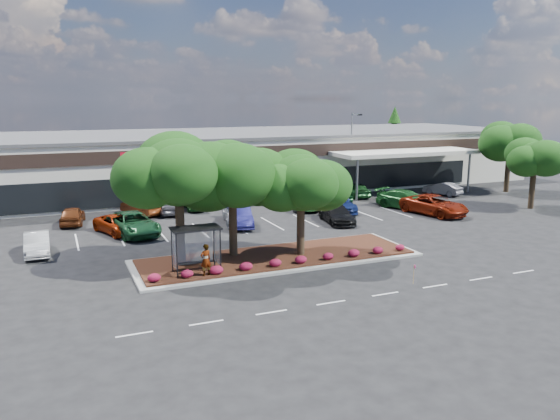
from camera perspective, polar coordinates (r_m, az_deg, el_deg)
name	(u,v)px	position (r m, az deg, el deg)	size (l,w,h in m)	color
ground	(335,274)	(32.12, 5.77, -6.64)	(160.00, 160.00, 0.00)	black
retail_store	(193,160)	(62.79, -9.10, 5.14)	(80.40, 25.20, 6.25)	silver
landscape_island	(277,257)	(34.70, -0.31, -4.98)	(18.00, 6.00, 0.26)	#9C9D98
lane_markings	(267,234)	(41.15, -1.35, -2.51)	(33.12, 20.06, 0.01)	silver
shrub_row	(290,260)	(32.74, 1.10, -5.29)	(17.00, 0.80, 0.50)	maroon
bus_shelter	(195,236)	(31.50, -8.87, -2.72)	(2.75, 1.55, 2.59)	black
island_tree_west	(179,200)	(32.47, -10.50, 1.08)	(7.20, 7.20, 7.89)	#1A3A0F
island_tree_mid	(233,198)	(34.08, -4.98, 1.24)	(6.60, 6.60, 7.32)	#1A3A0F
island_tree_east	(301,204)	(34.22, 2.19, 0.62)	(5.80, 5.80, 6.50)	#1A3A0F
tree_east_near	(534,174)	(55.26, 24.97, 3.46)	(5.60, 5.60, 6.51)	#1A3A0F
tree_east_far	(509,157)	(64.27, 22.78, 5.12)	(6.40, 6.40, 7.62)	#1A3A0F
conifer_north_east	(394,135)	(86.07, 11.81, 7.64)	(3.96, 3.96, 9.00)	#1A3A0F
person_waiting	(206,260)	(30.86, -7.77, -5.18)	(0.66, 0.44, 1.82)	#594C47
light_pole	(352,158)	(59.27, 7.49, 5.40)	(1.43, 0.64, 8.56)	#9C9D98
survey_stake	(414,272)	(30.95, 13.83, -6.29)	(0.07, 0.14, 1.08)	#9E7E52
car_0	(37,244)	(39.00, -24.05, -3.24)	(1.52, 4.36, 1.44)	silver
car_1	(119,224)	(42.93, -16.46, -1.45)	(2.30, 4.99, 1.39)	#952405
car_2	(133,224)	(42.25, -15.08, -1.39)	(2.76, 5.98, 1.66)	#194B27
car_3	(240,216)	(43.57, -4.24, -0.66)	(1.70, 4.89, 1.61)	navy
car_4	(237,214)	(44.58, -4.49, -0.45)	(2.12, 5.21, 1.51)	#A7ABB2
car_5	(336,202)	(49.54, 5.90, 0.79)	(2.24, 5.52, 1.60)	navy
car_6	(337,214)	(45.01, 5.94, -0.40)	(2.03, 5.00, 1.45)	black
car_7	(434,205)	(49.72, 15.81, 0.51)	(2.85, 6.18, 1.72)	maroon
car_8	(407,200)	(51.69, 13.09, 1.05)	(2.38, 5.86, 1.70)	#18521E
car_9	(72,216)	(47.18, -20.88, -0.55)	(1.73, 4.29, 1.46)	#612C12
car_10	(142,206)	(49.29, -14.25, 0.38)	(1.60, 4.59, 1.51)	#67290E
car_11	(168,206)	(49.10, -11.66, 0.41)	(1.69, 4.21, 1.44)	#55535B
car_12	(195,202)	(50.60, -8.92, 0.81)	(1.64, 4.08, 1.39)	#1A531F
car_13	(303,202)	(50.13, 2.46, 0.84)	(1.95, 4.80, 1.39)	#19451B
car_14	(302,201)	(50.21, 2.27, 0.92)	(1.76, 4.37, 1.49)	silver
car_15	(339,195)	(54.17, 6.18, 1.61)	(1.69, 4.20, 1.43)	#13481F
car_16	(355,190)	(57.03, 7.84, 2.12)	(1.80, 4.47, 1.52)	#1A4D21
car_17	(442,189)	(60.14, 16.62, 2.14)	(1.43, 4.10, 1.35)	slate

